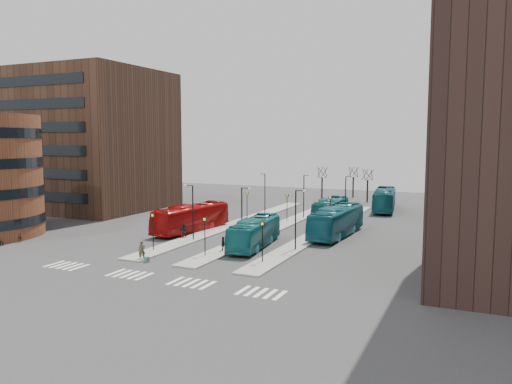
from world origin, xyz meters
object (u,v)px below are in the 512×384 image
at_px(commuter_a, 184,231).
at_px(commuter_c, 243,240).
at_px(teal_bus_b, 331,209).
at_px(commuter_b, 223,244).
at_px(red_bus, 191,218).
at_px(traveller, 142,251).
at_px(bicycle_far, 17,237).
at_px(teal_bus_a, 255,233).
at_px(teal_bus_c, 337,221).
at_px(teal_bus_d, 384,200).
at_px(suitcase, 147,259).

height_order(commuter_a, commuter_c, commuter_a).
distance_m(teal_bus_b, commuter_b, 24.86).
relative_size(red_bus, traveller, 6.55).
bearing_deg(bicycle_far, commuter_c, -59.84).
bearing_deg(teal_bus_b, commuter_c, -98.22).
relative_size(teal_bus_a, commuter_c, 7.21).
bearing_deg(teal_bus_c, traveller, -122.73).
relative_size(teal_bus_c, teal_bus_d, 0.99).
xyz_separation_m(teal_bus_c, traveller, (-13.41, -18.85, -0.82)).
bearing_deg(teal_bus_b, commuter_a, -118.86).
bearing_deg(traveller, teal_bus_b, 33.05).
bearing_deg(teal_bus_b, traveller, -106.69).
height_order(suitcase, teal_bus_c, teal_bus_c).
height_order(teal_bus_b, commuter_c, teal_bus_b).
bearing_deg(bicycle_far, teal_bus_b, -30.66).
bearing_deg(teal_bus_c, teal_bus_a, -121.01).
height_order(suitcase, traveller, traveller).
distance_m(commuter_a, commuter_c, 8.19).
bearing_deg(bicycle_far, teal_bus_d, -26.49).
xyz_separation_m(teal_bus_a, commuter_a, (-9.17, 0.76, -0.68)).
relative_size(suitcase, teal_bus_a, 0.05).
distance_m(red_bus, teal_bus_a, 11.69).
bearing_deg(teal_bus_c, commuter_b, -119.68).
xyz_separation_m(suitcase, teal_bus_d, (13.93, 42.45, 1.50)).
height_order(suitcase, commuter_c, commuter_c).
bearing_deg(commuter_b, red_bus, 26.91).
height_order(teal_bus_c, commuter_c, teal_bus_c).
height_order(teal_bus_a, commuter_a, teal_bus_a).
relative_size(commuter_a, bicycle_far, 0.92).
bearing_deg(teal_bus_c, commuter_c, -123.95).
bearing_deg(teal_bus_a, teal_bus_b, 77.43).
xyz_separation_m(teal_bus_b, teal_bus_d, (5.44, 11.40, 0.29)).
height_order(red_bus, commuter_b, red_bus).
relative_size(teal_bus_c, traveller, 6.82).
bearing_deg(commuter_c, teal_bus_d, -158.30).
bearing_deg(bicycle_far, commuter_b, -66.12).
height_order(teal_bus_c, traveller, teal_bus_c).
distance_m(teal_bus_b, commuter_a, 23.25).
bearing_deg(commuter_b, suitcase, 125.85).
bearing_deg(teal_bus_a, teal_bus_d, 70.11).
xyz_separation_m(traveller, commuter_c, (6.12, 9.05, -0.16)).
xyz_separation_m(teal_bus_a, traveller, (-7.19, -9.52, -0.60)).
height_order(commuter_a, bicycle_far, commuter_a).
bearing_deg(commuter_a, traveller, 82.46).
distance_m(teal_bus_d, traveller, 44.51).
relative_size(teal_bus_d, commuter_c, 8.34).
distance_m(red_bus, teal_bus_d, 33.16).
bearing_deg(teal_bus_a, commuter_a, 168.52).
xyz_separation_m(traveller, commuter_b, (5.30, 6.06, -0.13)).
bearing_deg(teal_bus_c, teal_bus_d, 89.32).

